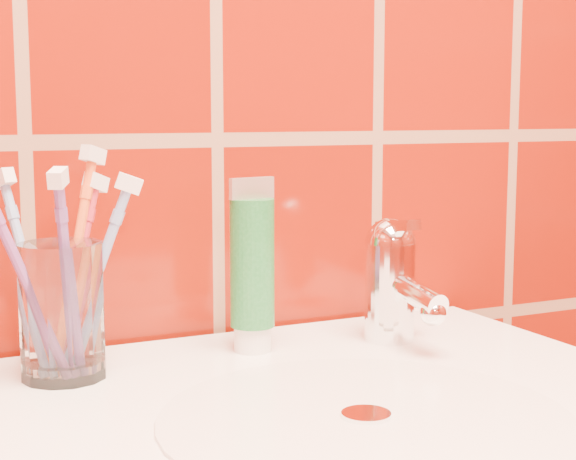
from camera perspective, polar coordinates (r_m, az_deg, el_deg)
glass_tumbler at (r=0.75m, az=-14.38°, el=-5.09°), size 0.08×0.08×0.11m
toothpaste_tube at (r=0.81m, az=-2.32°, el=-2.65°), size 0.04×0.04×0.16m
faucet at (r=0.85m, az=6.77°, el=-2.97°), size 0.05×0.11×0.12m
toothbrush_0 at (r=0.73m, az=-16.57°, el=-3.18°), size 0.11×0.10×0.18m
toothbrush_1 at (r=0.77m, az=-13.61°, el=-1.92°), size 0.12×0.11×0.20m
toothbrush_2 at (r=0.75m, az=-12.26°, el=-2.93°), size 0.11×0.10×0.18m
toothbrush_3 at (r=0.77m, az=-16.42°, el=-2.78°), size 0.11×0.15×0.19m
toothbrush_4 at (r=0.73m, az=-14.08°, el=-3.02°), size 0.07×0.09×0.19m
toothbrush_5 at (r=0.77m, az=-13.52°, el=-2.78°), size 0.13×0.12×0.18m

